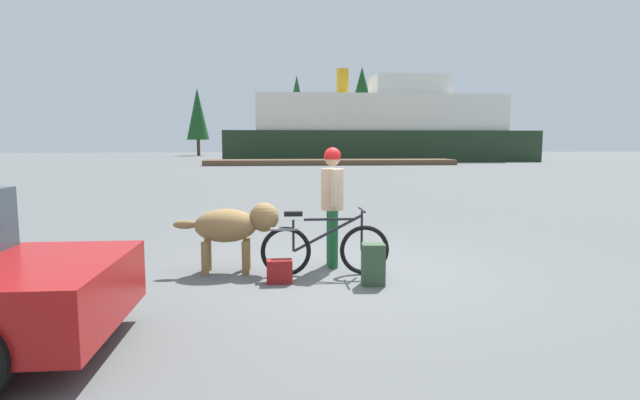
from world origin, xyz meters
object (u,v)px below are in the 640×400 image
at_px(dog, 234,226).
at_px(backpack, 373,264).
at_px(handbag_pannier, 280,271).
at_px(bicycle, 324,248).
at_px(person_cyclist, 332,196).
at_px(ferry_boat, 380,129).
at_px(sailboat_moored, 409,154).

relative_size(dog, backpack, 2.73).
distance_m(backpack, handbag_pannier, 1.18).
bearing_deg(bicycle, person_cyclist, 71.95).
relative_size(ferry_boat, sailboat_moored, 2.94).
xyz_separation_m(bicycle, ferry_boat, (8.98, 40.12, 2.53)).
bearing_deg(bicycle, sailboat_moored, 73.63).
bearing_deg(ferry_boat, backpack, -101.72).
relative_size(dog, ferry_boat, 0.05).
bearing_deg(dog, bicycle, -12.95).
bearing_deg(bicycle, dog, 167.05).
relative_size(handbag_pannier, sailboat_moored, 0.03).
height_order(person_cyclist, ferry_boat, ferry_boat).
bearing_deg(dog, ferry_boat, 75.66).
bearing_deg(backpack, handbag_pannier, 170.68).
xyz_separation_m(bicycle, backpack, (0.56, -0.51, -0.11)).
distance_m(bicycle, sailboat_moored, 44.45).
bearing_deg(dog, backpack, -23.91).
xyz_separation_m(dog, backpack, (1.76, -0.78, -0.38)).
xyz_separation_m(dog, sailboat_moored, (13.73, 42.37, -0.11)).
xyz_separation_m(backpack, handbag_pannier, (-1.16, 0.19, -0.11)).
distance_m(ferry_boat, sailboat_moored, 4.95).
relative_size(bicycle, backpack, 3.31).
bearing_deg(ferry_boat, person_cyclist, -102.55).
distance_m(handbag_pannier, sailboat_moored, 44.92).
bearing_deg(person_cyclist, backpack, -68.22).
xyz_separation_m(person_cyclist, dog, (-1.36, -0.22, -0.37)).
xyz_separation_m(bicycle, dog, (-1.20, 0.28, 0.28)).
xyz_separation_m(backpack, sailboat_moored, (11.96, 43.15, 0.28)).
xyz_separation_m(handbag_pannier, sailboat_moored, (13.12, 42.96, 0.39)).
bearing_deg(ferry_boat, sailboat_moored, 35.53).
distance_m(person_cyclist, backpack, 1.32).
height_order(bicycle, ferry_boat, ferry_boat).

